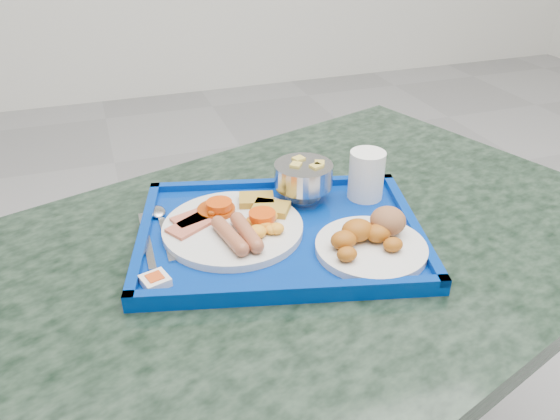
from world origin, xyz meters
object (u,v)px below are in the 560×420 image
object	(u,v)px
main_plate	(236,225)
bread_plate	(372,239)
juice_cup	(366,173)
table	(305,320)
fruit_bowl	(304,176)
tray	(280,234)

from	to	relation	value
main_plate	bread_plate	bearing A→B (deg)	-32.65
bread_plate	juice_cup	bearing A→B (deg)	66.65
table	main_plate	distance (m)	0.24
juice_cup	table	bearing A→B (deg)	-153.50
table	fruit_bowl	distance (m)	0.26
tray	fruit_bowl	world-z (taller)	fruit_bowl
bread_plate	juice_cup	world-z (taller)	juice_cup
main_plate	juice_cup	bearing A→B (deg)	8.00
table	juice_cup	distance (m)	0.29
table	tray	world-z (taller)	tray
tray	juice_cup	bearing A→B (deg)	17.92
table	bread_plate	bearing A→B (deg)	-49.51
table	bread_plate	world-z (taller)	bread_plate
main_plate	bread_plate	world-z (taller)	bread_plate
tray	juice_cup	xyz separation A→B (m)	(0.18, 0.06, 0.05)
table	tray	size ratio (longest dim) A/B	2.51
table	bread_plate	xyz separation A→B (m)	(0.07, -0.08, 0.21)
tray	fruit_bowl	size ratio (longest dim) A/B	5.06
fruit_bowl	tray	bearing A→B (deg)	-130.36
bread_plate	tray	bearing A→B (deg)	141.22
fruit_bowl	main_plate	bearing A→B (deg)	-155.84
bread_plate	main_plate	bearing A→B (deg)	147.35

